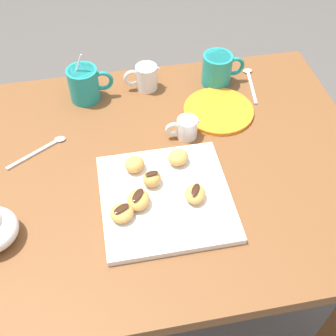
{
  "coord_description": "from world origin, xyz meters",
  "views": [
    {
      "loc": [
        -0.13,
        -0.68,
        1.48
      ],
      "look_at": [
        -0.01,
        -0.03,
        0.73
      ],
      "focal_mm": 45.73,
      "sensor_mm": 36.0,
      "label": 1
    }
  ],
  "objects_px": {
    "beignet_5": "(138,200)",
    "saucer_orange_left": "(218,111)",
    "cream_pitcher_white": "(146,76)",
    "pastry_plate_square": "(166,198)",
    "dining_table": "(171,197)",
    "beignet_0": "(122,213)",
    "beignet_2": "(195,194)",
    "beignet_1": "(178,157)",
    "beignet_4": "(152,179)",
    "coffee_mug_teal_right": "(218,69)",
    "chocolate_sauce_pitcher": "(187,127)",
    "coffee_mug_teal_left": "(85,83)",
    "beignet_3": "(135,164)"
  },
  "relations": [
    {
      "from": "coffee_mug_teal_right",
      "to": "beignet_0",
      "type": "bearing_deg",
      "value": -126.84
    },
    {
      "from": "dining_table",
      "to": "beignet_0",
      "type": "bearing_deg",
      "value": -132.18
    },
    {
      "from": "cream_pitcher_white",
      "to": "beignet_5",
      "type": "bearing_deg",
      "value": -100.94
    },
    {
      "from": "beignet_5",
      "to": "saucer_orange_left",
      "type": "bearing_deg",
      "value": 47.51
    },
    {
      "from": "chocolate_sauce_pitcher",
      "to": "beignet_1",
      "type": "bearing_deg",
      "value": -112.88
    },
    {
      "from": "coffee_mug_teal_right",
      "to": "saucer_orange_left",
      "type": "relative_size",
      "value": 0.65
    },
    {
      "from": "coffee_mug_teal_left",
      "to": "beignet_5",
      "type": "distance_m",
      "value": 0.41
    },
    {
      "from": "pastry_plate_square",
      "to": "coffee_mug_teal_left",
      "type": "bearing_deg",
      "value": 111.22
    },
    {
      "from": "beignet_0",
      "to": "beignet_4",
      "type": "distance_m",
      "value": 0.11
    },
    {
      "from": "coffee_mug_teal_right",
      "to": "beignet_4",
      "type": "distance_m",
      "value": 0.43
    },
    {
      "from": "beignet_0",
      "to": "beignet_2",
      "type": "xyz_separation_m",
      "value": [
        0.16,
        0.02,
        0.0
      ]
    },
    {
      "from": "cream_pitcher_white",
      "to": "chocolate_sauce_pitcher",
      "type": "height_order",
      "value": "cream_pitcher_white"
    },
    {
      "from": "saucer_orange_left",
      "to": "chocolate_sauce_pitcher",
      "type": "bearing_deg",
      "value": -144.72
    },
    {
      "from": "coffee_mug_teal_left",
      "to": "beignet_4",
      "type": "relative_size",
      "value": 3.33
    },
    {
      "from": "beignet_3",
      "to": "beignet_4",
      "type": "bearing_deg",
      "value": -57.88
    },
    {
      "from": "pastry_plate_square",
      "to": "coffee_mug_teal_left",
      "type": "relative_size",
      "value": 2.0
    },
    {
      "from": "beignet_2",
      "to": "beignet_1",
      "type": "bearing_deg",
      "value": 97.71
    },
    {
      "from": "beignet_2",
      "to": "beignet_5",
      "type": "bearing_deg",
      "value": 177.43
    },
    {
      "from": "coffee_mug_teal_left",
      "to": "chocolate_sauce_pitcher",
      "type": "height_order",
      "value": "coffee_mug_teal_left"
    },
    {
      "from": "coffee_mug_teal_right",
      "to": "beignet_3",
      "type": "height_order",
      "value": "coffee_mug_teal_right"
    },
    {
      "from": "beignet_1",
      "to": "chocolate_sauce_pitcher",
      "type": "bearing_deg",
      "value": 67.12
    },
    {
      "from": "coffee_mug_teal_left",
      "to": "beignet_3",
      "type": "distance_m",
      "value": 0.32
    },
    {
      "from": "chocolate_sauce_pitcher",
      "to": "coffee_mug_teal_right",
      "type": "bearing_deg",
      "value": 56.31
    },
    {
      "from": "cream_pitcher_white",
      "to": "dining_table",
      "type": "bearing_deg",
      "value": -87.32
    },
    {
      "from": "dining_table",
      "to": "beignet_3",
      "type": "xyz_separation_m",
      "value": [
        -0.09,
        -0.02,
        0.17
      ]
    },
    {
      "from": "pastry_plate_square",
      "to": "beignet_0",
      "type": "bearing_deg",
      "value": -158.73
    },
    {
      "from": "beignet_1",
      "to": "coffee_mug_teal_right",
      "type": "bearing_deg",
      "value": 59.66
    },
    {
      "from": "beignet_0",
      "to": "beignet_2",
      "type": "distance_m",
      "value": 0.16
    },
    {
      "from": "beignet_1",
      "to": "saucer_orange_left",
      "type": "bearing_deg",
      "value": 49.77
    },
    {
      "from": "beignet_4",
      "to": "beignet_2",
      "type": "bearing_deg",
      "value": -33.87
    },
    {
      "from": "pastry_plate_square",
      "to": "saucer_orange_left",
      "type": "distance_m",
      "value": 0.33
    },
    {
      "from": "coffee_mug_teal_right",
      "to": "beignet_4",
      "type": "bearing_deg",
      "value": -124.9
    },
    {
      "from": "chocolate_sauce_pitcher",
      "to": "beignet_0",
      "type": "xyz_separation_m",
      "value": [
        -0.19,
        -0.23,
        -0.0
      ]
    },
    {
      "from": "dining_table",
      "to": "saucer_orange_left",
      "type": "bearing_deg",
      "value": 44.47
    },
    {
      "from": "coffee_mug_teal_right",
      "to": "beignet_5",
      "type": "height_order",
      "value": "coffee_mug_teal_right"
    },
    {
      "from": "beignet_2",
      "to": "beignet_5",
      "type": "relative_size",
      "value": 0.95
    },
    {
      "from": "beignet_5",
      "to": "chocolate_sauce_pitcher",
      "type": "bearing_deg",
      "value": 53.62
    },
    {
      "from": "cream_pitcher_white",
      "to": "saucer_orange_left",
      "type": "height_order",
      "value": "cream_pitcher_white"
    },
    {
      "from": "pastry_plate_square",
      "to": "saucer_orange_left",
      "type": "xyz_separation_m",
      "value": [
        0.19,
        0.27,
        -0.0
      ]
    },
    {
      "from": "chocolate_sauce_pitcher",
      "to": "beignet_2",
      "type": "relative_size",
      "value": 1.74
    },
    {
      "from": "beignet_4",
      "to": "beignet_5",
      "type": "bearing_deg",
      "value": -126.26
    },
    {
      "from": "pastry_plate_square",
      "to": "beignet_3",
      "type": "height_order",
      "value": "beignet_3"
    },
    {
      "from": "coffee_mug_teal_left",
      "to": "beignet_5",
      "type": "bearing_deg",
      "value": -77.58
    },
    {
      "from": "dining_table",
      "to": "beignet_1",
      "type": "xyz_separation_m",
      "value": [
        0.01,
        -0.02,
        0.17
      ]
    },
    {
      "from": "coffee_mug_teal_right",
      "to": "beignet_3",
      "type": "distance_m",
      "value": 0.41
    },
    {
      "from": "pastry_plate_square",
      "to": "chocolate_sauce_pitcher",
      "type": "relative_size",
      "value": 3.11
    },
    {
      "from": "coffee_mug_teal_left",
      "to": "beignet_2",
      "type": "bearing_deg",
      "value": -62.48
    },
    {
      "from": "dining_table",
      "to": "saucer_orange_left",
      "type": "distance_m",
      "value": 0.27
    },
    {
      "from": "pastry_plate_square",
      "to": "coffee_mug_teal_left",
      "type": "distance_m",
      "value": 0.42
    },
    {
      "from": "coffee_mug_teal_right",
      "to": "beignet_3",
      "type": "xyz_separation_m",
      "value": [
        -0.28,
        -0.3,
        -0.02
      ]
    }
  ]
}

